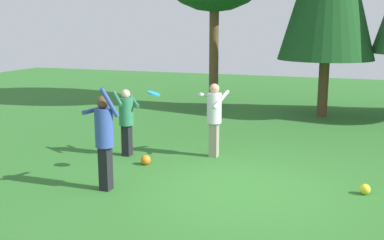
# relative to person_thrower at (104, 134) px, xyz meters

# --- Properties ---
(ground_plane) EXTENTS (40.00, 40.00, 0.00)m
(ground_plane) POSITION_rel_person_thrower_xyz_m (2.35, 0.87, -1.07)
(ground_plane) COLOR #2D6B28
(person_thrower) EXTENTS (0.65, 0.66, 1.97)m
(person_thrower) POSITION_rel_person_thrower_xyz_m (0.00, 0.00, 0.00)
(person_thrower) COLOR black
(person_thrower) RESTS_ON ground_plane
(person_catcher) EXTENTS (0.66, 0.71, 1.73)m
(person_catcher) POSITION_rel_person_thrower_xyz_m (1.25, 2.83, -0.05)
(person_catcher) COLOR gray
(person_catcher) RESTS_ON ground_plane
(person_bystander) EXTENTS (0.72, 0.72, 1.58)m
(person_bystander) POSITION_rel_person_thrower_xyz_m (-0.71, 2.22, -0.14)
(person_bystander) COLOR black
(person_bystander) RESTS_ON ground_plane
(frisbee) EXTENTS (0.31, 0.31, 0.10)m
(frisbee) POSITION_rel_person_thrower_xyz_m (0.52, 1.07, 0.64)
(frisbee) COLOR #2393D1
(ball_yellow) EXTENTS (0.20, 0.20, 0.20)m
(ball_yellow) POSITION_rel_person_thrower_xyz_m (4.58, 1.36, -0.97)
(ball_yellow) COLOR yellow
(ball_yellow) RESTS_ON ground_plane
(ball_orange) EXTENTS (0.22, 0.22, 0.22)m
(ball_orange) POSITION_rel_person_thrower_xyz_m (0.02, 1.69, -0.96)
(ball_orange) COLOR orange
(ball_orange) RESTS_ON ground_plane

